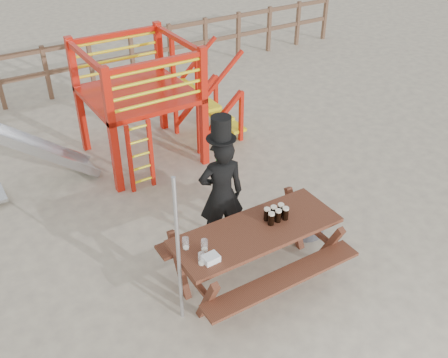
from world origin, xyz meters
TOP-DOWN VIEW (x-y plane):
  - ground at (0.00, 0.00)m, footprint 60.00×60.00m
  - back_fence at (0.00, 7.00)m, footprint 15.09×0.09m
  - playground_fort at (0.12, 3.58)m, footprint 4.71×1.84m
  - picnic_table at (0.08, -0.02)m, footprint 2.11×1.47m
  - man_with_hat at (0.10, 0.80)m, footprint 0.70×0.56m
  - metal_pole at (-1.00, -0.08)m, footprint 0.04×0.04m
  - parasol_base at (1.26, 0.40)m, footprint 0.56×0.56m
  - paper_bag at (-0.67, -0.21)m, footprint 0.19×0.15m
  - stout_pints at (0.40, 0.01)m, footprint 0.29×0.19m
  - empty_glasses at (-0.74, -0.02)m, footprint 0.24×0.40m

SIDE VIEW (x-z plane):
  - ground at x=0.00m, z-range 0.00..0.00m
  - parasol_base at x=1.26m, z-range -0.05..0.18m
  - picnic_table at x=0.08m, z-range 0.11..0.92m
  - back_fence at x=0.00m, z-range 0.14..1.34m
  - paper_bag at x=-0.67m, z-range 0.81..0.89m
  - empty_glasses at x=-0.74m, z-range 0.80..0.95m
  - man_with_hat at x=0.10m, z-range -0.10..1.87m
  - stout_pints at x=0.40m, z-range 0.81..0.98m
  - metal_pole at x=-1.00m, z-range 0.00..1.97m
  - playground_fort at x=0.12m, z-range 0.02..2.12m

